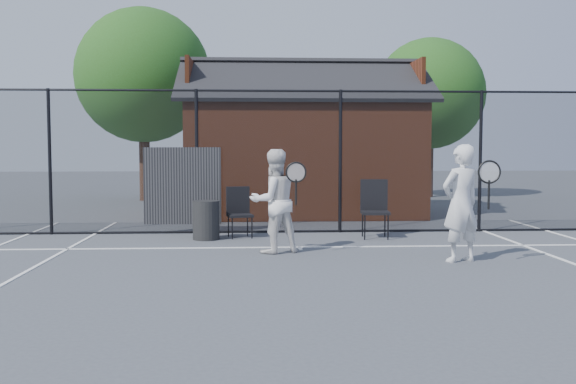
{
  "coord_description": "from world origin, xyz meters",
  "views": [
    {
      "loc": [
        -0.82,
        -8.4,
        1.8
      ],
      "look_at": [
        -0.28,
        1.59,
        1.1
      ],
      "focal_mm": 40.0,
      "sensor_mm": 36.0,
      "label": 1
    }
  ],
  "objects": [
    {
      "name": "ground",
      "position": [
        0.0,
        0.0,
        0.0
      ],
      "size": [
        80.0,
        80.0,
        0.0
      ],
      "primitive_type": "plane",
      "color": "#45494F",
      "rests_on": "ground"
    },
    {
      "name": "court_lines",
      "position": [
        0.0,
        -1.32,
        0.01
      ],
      "size": [
        11.02,
        18.0,
        0.01
      ],
      "color": "white",
      "rests_on": "ground"
    },
    {
      "name": "fence",
      "position": [
        -0.3,
        5.0,
        1.45
      ],
      "size": [
        22.04,
        3.0,
        3.0
      ],
      "color": "black",
      "rests_on": "ground"
    },
    {
      "name": "clubhouse",
      "position": [
        0.5,
        9.0,
        1.61
      ],
      "size": [
        6.5,
        4.36,
        4.19
      ],
      "color": "brown",
      "rests_on": "ground"
    },
    {
      "name": "tree_left",
      "position": [
        -4.5,
        13.5,
        4.19
      ],
      "size": [
        4.48,
        4.48,
        6.44
      ],
      "color": "#301D13",
      "rests_on": "ground"
    },
    {
      "name": "tree_right",
      "position": [
        5.5,
        14.5,
        3.71
      ],
      "size": [
        3.97,
        3.97,
        5.7
      ],
      "color": "#301D13",
      "rests_on": "ground"
    },
    {
      "name": "player_front",
      "position": [
        2.42,
        1.44,
        0.93
      ],
      "size": [
        0.88,
        0.72,
        1.85
      ],
      "color": "silver",
      "rests_on": "ground"
    },
    {
      "name": "player_back",
      "position": [
        -0.48,
        2.46,
        0.89
      ],
      "size": [
        1.05,
        0.95,
        1.77
      ],
      "color": "white",
      "rests_on": "ground"
    },
    {
      "name": "chair_left",
      "position": [
        -1.1,
        4.32,
        0.49
      ],
      "size": [
        0.57,
        0.59,
        0.99
      ],
      "primitive_type": "cube",
      "rotation": [
        0.0,
        0.0,
        0.23
      ],
      "color": "black",
      "rests_on": "ground"
    },
    {
      "name": "chair_right",
      "position": [
        1.58,
        4.1,
        0.57
      ],
      "size": [
        0.58,
        0.6,
        1.13
      ],
      "primitive_type": "cube",
      "rotation": [
        0.0,
        0.0,
        -0.07
      ],
      "color": "black",
      "rests_on": "ground"
    },
    {
      "name": "waste_bin",
      "position": [
        -1.75,
        4.1,
        0.38
      ],
      "size": [
        0.61,
        0.61,
        0.76
      ],
      "primitive_type": "cylinder",
      "rotation": [
        0.0,
        0.0,
        -0.18
      ],
      "color": "#242424",
      "rests_on": "ground"
    }
  ]
}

